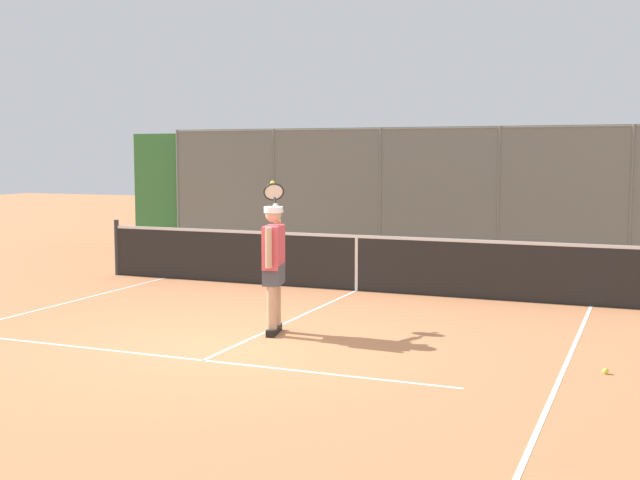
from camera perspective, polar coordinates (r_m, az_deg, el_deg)
ground_plane at (r=10.26m, az=-5.64°, el=-7.19°), size 60.00×60.00×0.00m
court_line_markings at (r=9.30m, az=-8.95°, el=-8.61°), size 7.71×9.43×0.01m
fence_backdrop at (r=19.92m, az=8.59°, el=3.30°), size 17.00×1.37×2.96m
tennis_net at (r=14.06m, az=2.55°, el=-1.54°), size 9.91×0.09×1.07m
tennis_player at (r=10.67m, az=-3.23°, el=-1.33°), size 0.70×1.30×1.96m
tennis_ball_near_net at (r=9.38m, az=19.15°, el=-8.55°), size 0.07×0.07×0.07m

